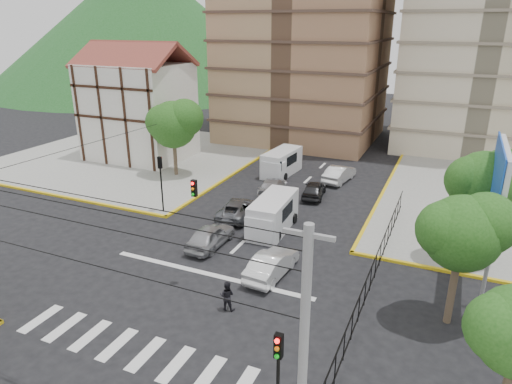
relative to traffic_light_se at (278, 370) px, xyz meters
The scene contains 24 objects.
ground 11.46m from the traffic_light_se, 135.00° to the left, with size 160.00×160.00×0.00m, color black.
sidewalk_nw 39.43m from the traffic_light_se, 135.00° to the left, with size 26.00×26.00×0.15m, color gray.
crosswalk_stripes 8.59m from the traffic_light_se, 167.01° to the left, with size 12.00×2.40×0.01m, color silver.
stop_line 12.31m from the traffic_light_se, 130.91° to the left, with size 13.00×0.40×0.01m, color silver.
tudor_building 38.67m from the traffic_light_se, 133.95° to the left, with size 10.80×8.05×12.23m.
distant_hill 100.57m from the traffic_light_se, 128.91° to the left, with size 70.00×70.00×28.00m, color #1B521B.
park_fence 12.74m from the traffic_light_se, 84.43° to the left, with size 0.10×22.50×1.66m, color black, non-canonical shape.
billboard 15.59m from the traffic_light_se, 64.27° to the left, with size 0.36×6.20×8.10m.
tree_park_a 11.30m from the traffic_light_se, 61.72° to the left, with size 4.41×3.60×6.83m.
tree_park_c 18.09m from the traffic_light_se, 69.50° to the left, with size 4.65×3.80×7.25m.
tree_tudor 30.98m from the traffic_light_se, 129.60° to the left, with size 5.39×4.40×7.43m.
traffic_light_se is the anchor object (origin of this frame).
traffic_light_nw 22.06m from the traffic_light_se, 135.00° to the left, with size 0.28×0.22×4.40m.
traffic_light_hanging 10.09m from the traffic_light_se, 143.53° to the left, with size 18.00×9.12×0.92m.
utility_pole_se 2.37m from the traffic_light_se, 45.00° to the right, with size 1.40×0.28×9.00m.
van_right_lane 17.44m from the traffic_light_se, 112.69° to the left, with size 2.32×5.45×2.42m.
van_left_lane 30.17m from the traffic_light_se, 110.80° to the left, with size 2.52×5.43×2.37m.
car_silver_front_left 15.64m from the traffic_light_se, 127.95° to the left, with size 1.76×4.37×1.49m, color #A3A3A7.
car_white_front_right 11.51m from the traffic_light_se, 112.99° to the left, with size 1.57×4.50×1.48m, color white.
car_grey_mid_left 20.12m from the traffic_light_se, 120.10° to the left, with size 2.21×4.79×1.33m, color slate.
car_silver_rear_left 24.95m from the traffic_light_se, 112.35° to the left, with size 1.94×4.77×1.38m, color #AEAEB3.
car_darkgrey_mid_right 24.54m from the traffic_light_se, 104.09° to the left, with size 1.65×4.11×1.40m, color #242426.
car_white_rear_right 29.08m from the traffic_light_se, 99.94° to the left, with size 1.61×4.62×1.52m, color white.
pedestrian_crosswalk 8.51m from the traffic_light_se, 129.64° to the left, with size 0.79×0.61×1.62m, color black.
Camera 1 is at (12.03, -19.14, 13.92)m, focal length 32.00 mm.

